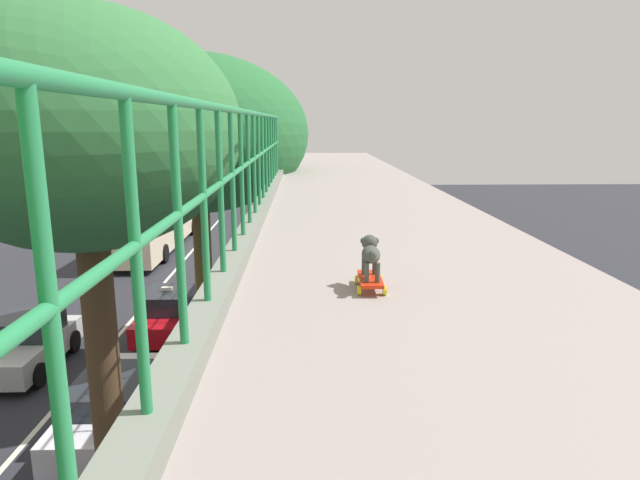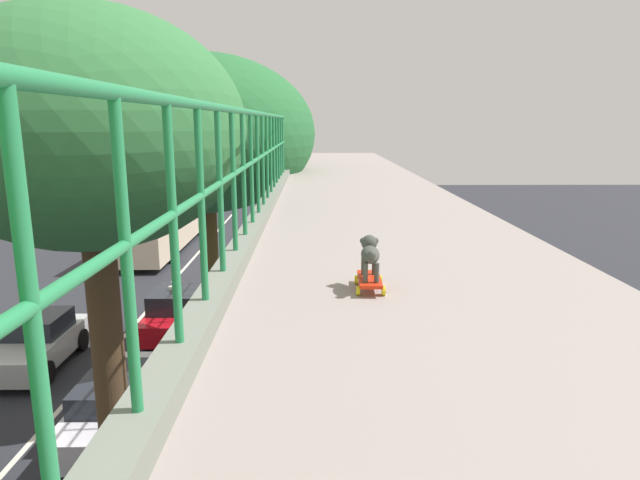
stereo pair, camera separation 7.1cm
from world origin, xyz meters
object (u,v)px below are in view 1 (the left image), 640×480
at_px(car_silver_sixth, 26,345).
at_px(city_bus, 156,215).
at_px(car_red_taxi_seventh, 170,312).
at_px(small_dog, 371,252).
at_px(toy_skateboard, 370,280).
at_px(car_white_fifth, 114,402).

relative_size(car_silver_sixth, city_bus, 0.34).
bearing_deg(car_red_taxi_seventh, city_bus, 106.39).
distance_m(car_silver_sixth, small_dog, 15.18).
bearing_deg(car_red_taxi_seventh, car_silver_sixth, -143.11).
relative_size(city_bus, toy_skateboard, 26.55).
distance_m(car_white_fifth, car_silver_sixth, 4.91).
height_order(car_silver_sixth, small_dog, small_dog).
height_order(car_red_taxi_seventh, city_bus, city_bus).
height_order(car_silver_sixth, city_bus, city_bus).
bearing_deg(car_white_fifth, car_red_taxi_seventh, 91.17).
bearing_deg(small_dog, car_white_fifth, 121.92).
bearing_deg(toy_skateboard, small_dog, 85.87).
xyz_separation_m(car_red_taxi_seventh, small_dog, (5.09, -13.92, 5.39)).
height_order(car_white_fifth, toy_skateboard, toy_skateboard).
relative_size(car_white_fifth, small_dog, 11.86).
distance_m(car_red_taxi_seventh, toy_skateboard, 15.71).
bearing_deg(toy_skateboard, city_bus, 108.33).
relative_size(car_white_fifth, city_bus, 0.40).
bearing_deg(car_silver_sixth, car_white_fifth, -42.23).
relative_size(car_white_fifth, car_silver_sixth, 1.18).
bearing_deg(car_silver_sixth, city_bus, 90.84).
height_order(toy_skateboard, small_dog, small_dog).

